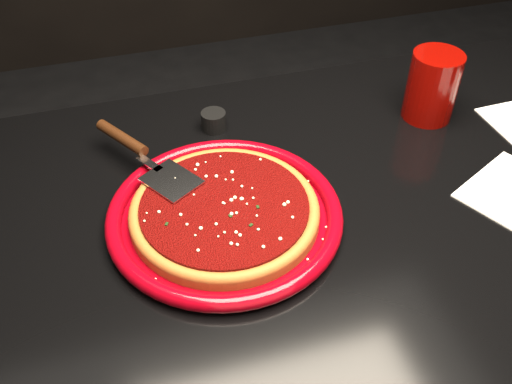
% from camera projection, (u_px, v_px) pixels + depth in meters
% --- Properties ---
extents(table, '(1.20, 0.80, 0.75)m').
position_uv_depth(table, '(316.00, 331.00, 1.19)').
color(table, black).
rests_on(table, floor).
extents(plate, '(0.44, 0.44, 0.03)m').
position_uv_depth(plate, '(225.00, 215.00, 0.89)').
color(plate, '#76020B').
rests_on(plate, table).
extents(pizza_crust, '(0.35, 0.35, 0.01)m').
position_uv_depth(pizza_crust, '(225.00, 213.00, 0.89)').
color(pizza_crust, brown).
rests_on(pizza_crust, plate).
extents(pizza_crust_rim, '(0.35, 0.35, 0.02)m').
position_uv_depth(pizza_crust_rim, '(224.00, 209.00, 0.88)').
color(pizza_crust_rim, brown).
rests_on(pizza_crust_rim, plate).
extents(pizza_sauce, '(0.31, 0.31, 0.01)m').
position_uv_depth(pizza_sauce, '(224.00, 207.00, 0.88)').
color(pizza_sauce, '#5F0806').
rests_on(pizza_sauce, plate).
extents(parmesan_dusting, '(0.25, 0.25, 0.01)m').
position_uv_depth(parmesan_dusting, '(224.00, 203.00, 0.87)').
color(parmesan_dusting, beige).
rests_on(parmesan_dusting, plate).
extents(basil_flecks, '(0.23, 0.23, 0.00)m').
position_uv_depth(basil_flecks, '(224.00, 204.00, 0.88)').
color(basil_flecks, black).
rests_on(basil_flecks, plate).
extents(pizza_server, '(0.22, 0.29, 0.02)m').
position_uv_depth(pizza_server, '(146.00, 156.00, 0.95)').
color(pizza_server, silver).
rests_on(pizza_server, plate).
extents(cup, '(0.12, 0.12, 0.13)m').
position_uv_depth(cup, '(432.00, 86.00, 1.07)').
color(cup, '#7C0602').
rests_on(cup, table).
extents(ramekin, '(0.06, 0.06, 0.04)m').
position_uv_depth(ramekin, '(214.00, 121.00, 1.07)').
color(ramekin, black).
rests_on(ramekin, table).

